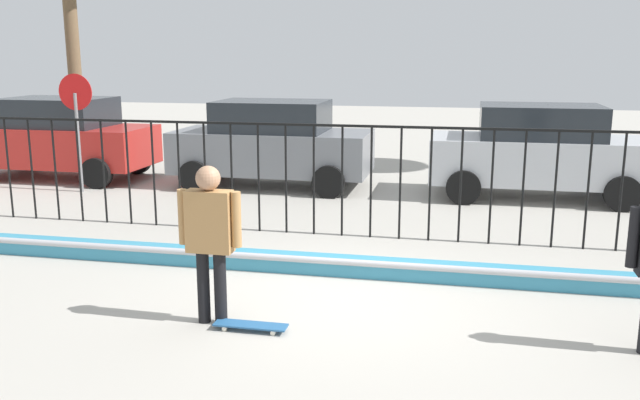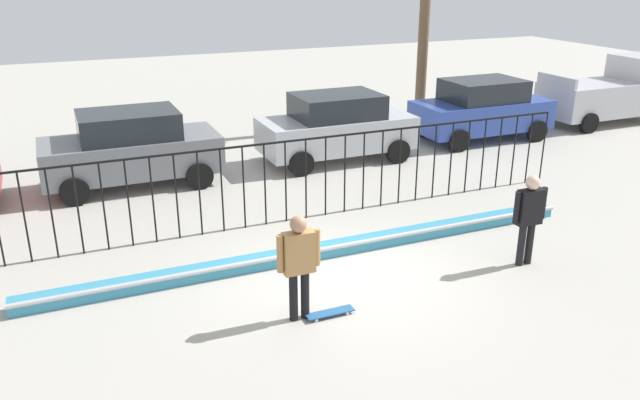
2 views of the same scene
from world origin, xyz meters
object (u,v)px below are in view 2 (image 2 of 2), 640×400
(parked_car_gray, at_px, (131,148))
(parked_car_blue, at_px, (482,109))
(camera_operator, at_px, (529,212))
(parked_car_silver, at_px, (337,127))
(pickup_truck, at_px, (611,93))
(skateboard, at_px, (330,313))
(skateboarder, at_px, (299,258))

(parked_car_gray, xyz_separation_m, parked_car_blue, (10.78, 0.23, 0.00))
(parked_car_blue, bearing_deg, camera_operator, -121.53)
(camera_operator, height_order, parked_car_silver, parked_car_silver)
(parked_car_silver, height_order, pickup_truck, pickup_truck)
(skateboard, distance_m, pickup_truck, 16.60)
(camera_operator, height_order, parked_car_gray, parked_car_gray)
(skateboard, bearing_deg, parked_car_blue, 60.05)
(parked_car_silver, bearing_deg, pickup_truck, 5.95)
(parked_car_gray, distance_m, pickup_truck, 16.38)
(skateboarder, height_order, parked_car_silver, parked_car_silver)
(camera_operator, relative_size, pickup_truck, 0.37)
(skateboarder, height_order, skateboard, skateboarder)
(skateboarder, distance_m, pickup_truck, 16.93)
(skateboard, relative_size, parked_car_blue, 0.19)
(skateboarder, bearing_deg, skateboard, 10.65)
(skateboarder, distance_m, parked_car_blue, 12.19)
(parked_car_gray, height_order, parked_car_silver, same)
(parked_car_gray, height_order, parked_car_blue, same)
(parked_car_blue, xyz_separation_m, pickup_truck, (5.60, 0.16, 0.06))
(skateboarder, height_order, camera_operator, skateboarder)
(camera_operator, bearing_deg, skateboarder, 42.00)
(parked_car_silver, distance_m, parked_car_blue, 5.16)
(parked_car_gray, bearing_deg, skateboarder, -77.49)
(camera_operator, xyz_separation_m, parked_car_gray, (-6.07, 7.51, -0.08))
(skateboarder, distance_m, skateboard, 1.11)
(parked_car_blue, height_order, pickup_truck, pickup_truck)
(skateboard, height_order, parked_car_blue, parked_car_blue)
(parked_car_gray, bearing_deg, camera_operator, -49.56)
(parked_car_gray, xyz_separation_m, pickup_truck, (16.38, 0.40, 0.06))
(camera_operator, distance_m, parked_car_silver, 7.49)
(skateboard, bearing_deg, parked_car_silver, 82.45)
(pickup_truck, bearing_deg, parked_car_silver, -174.99)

